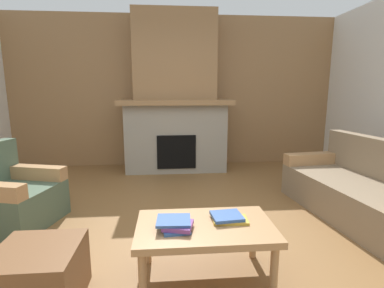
# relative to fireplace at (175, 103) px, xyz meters

# --- Properties ---
(ground) EXTENTS (9.00, 9.00, 0.00)m
(ground) POSITION_rel_fireplace_xyz_m (0.00, -2.62, -1.16)
(ground) COLOR brown
(wall_back_wood_panel) EXTENTS (6.00, 0.12, 2.70)m
(wall_back_wood_panel) POSITION_rel_fireplace_xyz_m (0.00, 0.38, 0.19)
(wall_back_wood_panel) COLOR #997047
(wall_back_wood_panel) RESTS_ON ground
(fireplace) EXTENTS (1.90, 0.82, 2.70)m
(fireplace) POSITION_rel_fireplace_xyz_m (0.00, 0.00, 0.00)
(fireplace) COLOR gray
(fireplace) RESTS_ON ground
(couch) EXTENTS (1.05, 1.89, 0.85)m
(couch) POSITION_rel_fireplace_xyz_m (2.00, -2.20, -0.88)
(couch) COLOR #847056
(couch) RESTS_ON ground
(armchair) EXTENTS (0.93, 0.93, 0.85)m
(armchair) POSITION_rel_fireplace_xyz_m (-1.79, -2.06, -0.87)
(armchair) COLOR #4C604C
(armchair) RESTS_ON ground
(coffee_table) EXTENTS (1.00, 0.60, 0.43)m
(coffee_table) POSITION_rel_fireplace_xyz_m (0.12, -3.12, -0.79)
(coffee_table) COLOR tan
(coffee_table) RESTS_ON ground
(ottoman) EXTENTS (0.52, 0.52, 0.40)m
(ottoman) POSITION_rel_fireplace_xyz_m (-0.99, -3.30, -0.96)
(ottoman) COLOR brown
(ottoman) RESTS_ON ground
(book_stack_near_edge) EXTENTS (0.27, 0.25, 0.07)m
(book_stack_near_edge) POSITION_rel_fireplace_xyz_m (-0.09, -3.17, -0.70)
(book_stack_near_edge) COLOR #335699
(book_stack_near_edge) RESTS_ON coffee_table
(book_stack_center) EXTENTS (0.28, 0.22, 0.04)m
(book_stack_center) POSITION_rel_fireplace_xyz_m (0.30, -3.07, -0.71)
(book_stack_center) COLOR gold
(book_stack_center) RESTS_ON coffee_table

